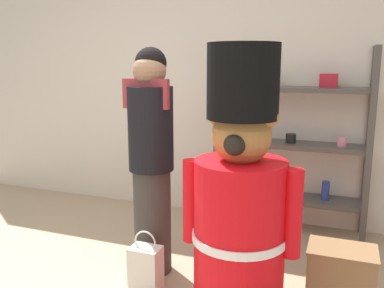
{
  "coord_description": "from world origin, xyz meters",
  "views": [
    {
      "loc": [
        1.18,
        -1.69,
        1.52
      ],
      "look_at": [
        0.28,
        0.72,
        1.0
      ],
      "focal_mm": 38.55,
      "sensor_mm": 36.0,
      "label": 1
    }
  ],
  "objects_px": {
    "display_crate": "(341,275)",
    "shopping_bag": "(146,268)",
    "merchandise_shelf": "(289,139)",
    "person_shopper": "(151,157)",
    "teddy_bear_guard": "(240,201)"
  },
  "relations": [
    {
      "from": "teddy_bear_guard",
      "to": "shopping_bag",
      "type": "relative_size",
      "value": 3.81
    },
    {
      "from": "merchandise_shelf",
      "to": "shopping_bag",
      "type": "bearing_deg",
      "value": -117.46
    },
    {
      "from": "merchandise_shelf",
      "to": "display_crate",
      "type": "relative_size",
      "value": 3.91
    },
    {
      "from": "person_shopper",
      "to": "shopping_bag",
      "type": "bearing_deg",
      "value": -74.37
    },
    {
      "from": "merchandise_shelf",
      "to": "shopping_bag",
      "type": "xyz_separation_m",
      "value": [
        -0.73,
        -1.4,
        -0.68
      ]
    },
    {
      "from": "teddy_bear_guard",
      "to": "shopping_bag",
      "type": "height_order",
      "value": "teddy_bear_guard"
    },
    {
      "from": "merchandise_shelf",
      "to": "shopping_bag",
      "type": "height_order",
      "value": "merchandise_shelf"
    },
    {
      "from": "person_shopper",
      "to": "display_crate",
      "type": "height_order",
      "value": "person_shopper"
    },
    {
      "from": "merchandise_shelf",
      "to": "shopping_bag",
      "type": "distance_m",
      "value": 1.72
    },
    {
      "from": "teddy_bear_guard",
      "to": "person_shopper",
      "type": "relative_size",
      "value": 1.0
    },
    {
      "from": "shopping_bag",
      "to": "display_crate",
      "type": "height_order",
      "value": "shopping_bag"
    },
    {
      "from": "display_crate",
      "to": "shopping_bag",
      "type": "bearing_deg",
      "value": -165.4
    },
    {
      "from": "shopping_bag",
      "to": "display_crate",
      "type": "bearing_deg",
      "value": 14.6
    },
    {
      "from": "shopping_bag",
      "to": "merchandise_shelf",
      "type": "bearing_deg",
      "value": 62.54
    },
    {
      "from": "display_crate",
      "to": "merchandise_shelf",
      "type": "bearing_deg",
      "value": 114.46
    }
  ]
}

